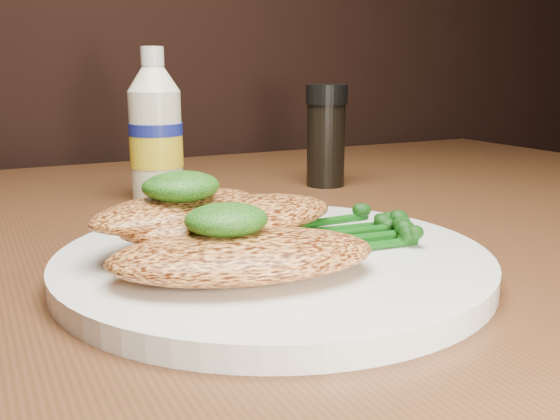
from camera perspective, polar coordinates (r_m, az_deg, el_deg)
name	(u,v)px	position (r m, az deg, el deg)	size (l,w,h in m)	color
plate	(274,262)	(0.43, -0.60, -4.75)	(0.30, 0.30, 0.02)	white
chicken_front	(243,255)	(0.38, -3.38, -4.13)	(0.16, 0.09, 0.03)	#F39A4D
chicken_mid	(231,218)	(0.43, -4.51, -0.70)	(0.16, 0.08, 0.02)	#F39A4D
chicken_back	(178,210)	(0.43, -9.32, 0.03)	(0.14, 0.07, 0.02)	#F39A4D
pesto_front	(226,220)	(0.38, -4.93, -0.88)	(0.05, 0.05, 0.02)	#093207
pesto_back	(181,186)	(0.42, -9.04, 2.14)	(0.05, 0.05, 0.02)	#093207
broccolini_bundle	(331,228)	(0.45, 4.72, -1.69)	(0.14, 0.11, 0.02)	#114D11
mayo_bottle	(155,124)	(0.67, -11.32, 7.70)	(0.06, 0.06, 0.16)	#EEEACA
pepper_grinder	(326,136)	(0.73, 4.22, 6.77)	(0.05, 0.05, 0.12)	black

